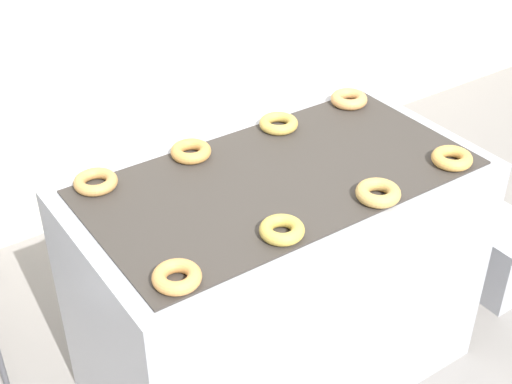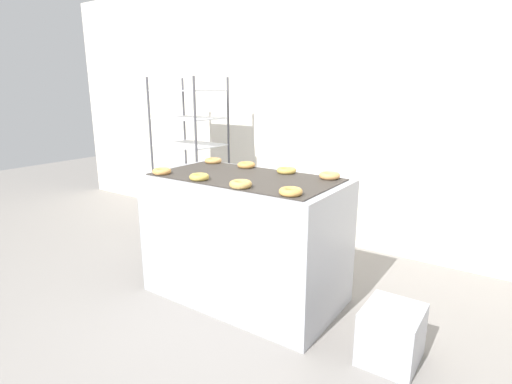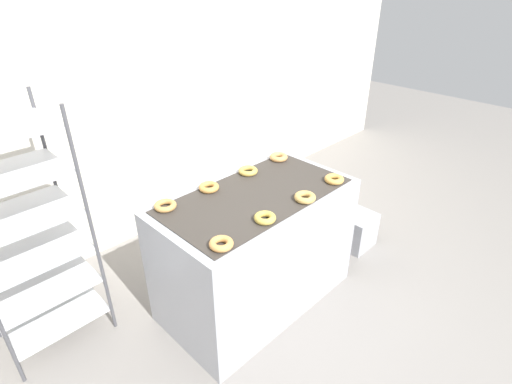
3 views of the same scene
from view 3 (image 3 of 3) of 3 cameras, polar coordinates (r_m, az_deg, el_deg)
The scene contains 13 objects.
ground_plane at distance 3.10m, azimuth 9.05°, elevation -20.37°, with size 14.00×14.00×0.00m, color gray.
wall_back at distance 3.75m, azimuth -16.72°, elevation 13.53°, with size 8.00×0.05×2.80m.
fryer_machine at distance 3.06m, azimuth 0.01°, elevation -8.20°, with size 1.46×0.79×0.96m.
baking_rack_cart at distance 2.94m, azimuth -30.04°, elevation -5.37°, with size 0.67×0.53×1.70m.
glaze_bin at distance 3.95m, azimuth 13.68°, elevation -5.07°, with size 0.32×0.36×0.34m.
donut_near_left at distance 2.29m, azimuth -4.99°, elevation -7.37°, with size 0.14×0.14×0.04m, color #D4934D.
donut_near_midleft at distance 2.50m, azimuth 1.29°, elevation -3.71°, with size 0.14×0.14×0.04m, color gold.
donut_near_midright at distance 2.74m, azimuth 7.01°, elevation -0.75°, with size 0.15×0.15×0.04m, color tan.
donut_near_right at distance 3.01m, azimuth 11.11°, elevation 1.81°, with size 0.14×0.14×0.04m, color gold.
donut_far_left at distance 2.70m, azimuth -12.84°, elevation -1.90°, with size 0.15×0.15×0.04m, color tan.
donut_far_midleft at distance 2.86m, azimuth -6.74°, elevation 0.69°, with size 0.15×0.15×0.04m, color #D09247.
donut_far_midright at distance 3.08m, azimuth -1.14°, elevation 3.04°, with size 0.15×0.15×0.04m, color gold.
donut_far_right at distance 3.31m, azimuth 3.25°, elevation 5.01°, with size 0.15×0.15×0.04m, color tan.
Camera 3 is at (-1.72, -1.07, 2.35)m, focal length 28.00 mm.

